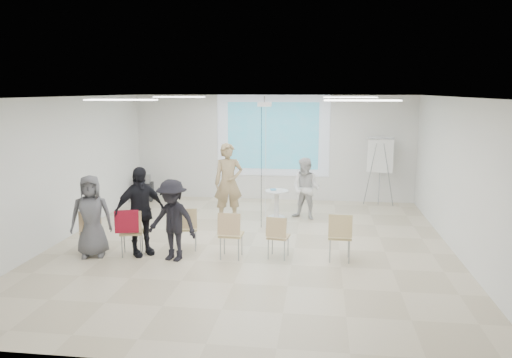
# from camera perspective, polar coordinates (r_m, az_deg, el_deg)

# --- Properties ---
(floor) EXTENTS (8.00, 9.00, 0.10)m
(floor) POSITION_cam_1_polar(r_m,az_deg,el_deg) (10.25, -0.59, -7.96)
(floor) COLOR beige
(floor) RESTS_ON ground
(ceiling) EXTENTS (8.00, 9.00, 0.10)m
(ceiling) POSITION_cam_1_polar(r_m,az_deg,el_deg) (9.75, -0.62, 9.64)
(ceiling) COLOR white
(ceiling) RESTS_ON wall_back
(wall_back) EXTENTS (8.00, 0.10, 3.00)m
(wall_back) POSITION_cam_1_polar(r_m,az_deg,el_deg) (14.36, 1.96, 3.59)
(wall_back) COLOR silver
(wall_back) RESTS_ON floor
(wall_left) EXTENTS (0.10, 9.00, 3.00)m
(wall_left) POSITION_cam_1_polar(r_m,az_deg,el_deg) (11.19, -21.61, 1.02)
(wall_left) COLOR silver
(wall_left) RESTS_ON floor
(wall_right) EXTENTS (0.10, 9.00, 3.00)m
(wall_right) POSITION_cam_1_polar(r_m,az_deg,el_deg) (10.14, 22.68, 0.08)
(wall_right) COLOR silver
(wall_right) RESTS_ON floor
(projection_halo) EXTENTS (3.20, 0.01, 2.30)m
(projection_halo) POSITION_cam_1_polar(r_m,az_deg,el_deg) (14.26, 1.94, 4.96)
(projection_halo) COLOR silver
(projection_halo) RESTS_ON wall_back
(projection_image) EXTENTS (2.60, 0.01, 1.90)m
(projection_image) POSITION_cam_1_polar(r_m,az_deg,el_deg) (14.24, 1.94, 4.96)
(projection_image) COLOR #369FBA
(projection_image) RESTS_ON wall_back
(pedestal_table) EXTENTS (0.70, 0.70, 0.73)m
(pedestal_table) POSITION_cam_1_polar(r_m,az_deg,el_deg) (12.30, 2.36, -2.69)
(pedestal_table) COLOR white
(pedestal_table) RESTS_ON floor
(player_left) EXTENTS (0.91, 0.75, 2.15)m
(player_left) POSITION_cam_1_polar(r_m,az_deg,el_deg) (11.91, -3.17, 0.16)
(player_left) COLOR tan
(player_left) RESTS_ON floor
(player_right) EXTENTS (0.99, 0.90, 1.68)m
(player_right) POSITION_cam_1_polar(r_m,az_deg,el_deg) (12.22, 5.74, -0.74)
(player_right) COLOR white
(player_right) RESTS_ON floor
(controller_left) EXTENTS (0.08, 0.14, 0.04)m
(controller_left) POSITION_cam_1_polar(r_m,az_deg,el_deg) (12.07, -2.13, 1.94)
(controller_left) COLOR white
(controller_left) RESTS_ON player_left
(controller_right) EXTENTS (0.09, 0.14, 0.04)m
(controller_right) POSITION_cam_1_polar(r_m,az_deg,el_deg) (12.42, 4.97, 0.82)
(controller_right) COLOR white
(controller_right) RESTS_ON player_right
(chair_far_left) EXTENTS (0.55, 0.57, 0.88)m
(chair_far_left) POSITION_cam_1_polar(r_m,az_deg,el_deg) (10.17, -18.37, -5.29)
(chair_far_left) COLOR tan
(chair_far_left) RESTS_ON floor
(chair_left_mid) EXTENTS (0.53, 0.55, 0.91)m
(chair_left_mid) POSITION_cam_1_polar(r_m,az_deg,el_deg) (9.79, -14.08, -5.56)
(chair_left_mid) COLOR tan
(chair_left_mid) RESTS_ON floor
(chair_left_inner) EXTENTS (0.49, 0.52, 0.87)m
(chair_left_inner) POSITION_cam_1_polar(r_m,az_deg,el_deg) (9.94, -7.91, -5.25)
(chair_left_inner) COLOR #CFB878
(chair_left_inner) RESTS_ON floor
(chair_center) EXTENTS (0.43, 0.47, 0.91)m
(chair_center) POSITION_cam_1_polar(r_m,az_deg,el_deg) (9.35, -2.95, -5.99)
(chair_center) COLOR tan
(chair_center) RESTS_ON floor
(chair_right_inner) EXTENTS (0.44, 0.47, 0.82)m
(chair_right_inner) POSITION_cam_1_polar(r_m,az_deg,el_deg) (9.38, 2.47, -6.27)
(chair_right_inner) COLOR tan
(chair_right_inner) RESTS_ON floor
(chair_right_far) EXTENTS (0.44, 0.47, 0.92)m
(chair_right_far) POSITION_cam_1_polar(r_m,az_deg,el_deg) (9.33, 9.57, -6.13)
(chair_right_far) COLOR tan
(chair_right_far) RESTS_ON floor
(red_jacket) EXTENTS (0.45, 0.21, 0.42)m
(red_jacket) POSITION_cam_1_polar(r_m,az_deg,el_deg) (9.63, -14.56, -4.72)
(red_jacket) COLOR maroon
(red_jacket) RESTS_ON chair_left_mid
(laptop) EXTENTS (0.36, 0.30, 0.03)m
(laptop) POSITION_cam_1_polar(r_m,az_deg,el_deg) (10.04, -7.85, -5.37)
(laptop) COLOR black
(laptop) RESTS_ON chair_left_inner
(audience_left) EXTENTS (1.30, 1.29, 1.97)m
(audience_left) POSITION_cam_1_polar(r_m,az_deg,el_deg) (9.73, -13.17, -2.89)
(audience_left) COLOR black
(audience_left) RESTS_ON floor
(audience_mid) EXTENTS (1.25, 0.90, 1.73)m
(audience_mid) POSITION_cam_1_polar(r_m,az_deg,el_deg) (9.34, -9.55, -4.07)
(audience_mid) COLOR black
(audience_mid) RESTS_ON floor
(audience_outer) EXTENTS (0.98, 0.79, 1.75)m
(audience_outer) POSITION_cam_1_polar(r_m,az_deg,el_deg) (9.93, -18.34, -3.52)
(audience_outer) COLOR #5E5E63
(audience_outer) RESTS_ON floor
(flipchart_easel) EXTENTS (0.81, 0.62, 1.88)m
(flipchart_easel) POSITION_cam_1_polar(r_m,az_deg,el_deg) (13.91, 14.02, 2.62)
(flipchart_easel) COLOR gray
(flipchart_easel) RESTS_ON floor
(av_cart) EXTENTS (0.57, 0.49, 0.74)m
(av_cart) POSITION_cam_1_polar(r_m,az_deg,el_deg) (14.61, -12.66, -1.13)
(av_cart) COLOR black
(av_cart) RESTS_ON floor
(ceiling_projector) EXTENTS (0.30, 0.25, 3.00)m
(ceiling_projector) POSITION_cam_1_polar(r_m,az_deg,el_deg) (11.22, 0.97, 7.86)
(ceiling_projector) COLOR white
(ceiling_projector) RESTS_ON ceiling
(fluor_panel_nw) EXTENTS (1.20, 0.30, 0.02)m
(fluor_panel_nw) POSITION_cam_1_polar(r_m,az_deg,el_deg) (12.13, -8.77, 9.24)
(fluor_panel_nw) COLOR white
(fluor_panel_nw) RESTS_ON ceiling
(fluor_panel_ne) EXTENTS (1.20, 0.30, 0.02)m
(fluor_panel_ne) POSITION_cam_1_polar(r_m,az_deg,el_deg) (11.67, 10.71, 9.16)
(fluor_panel_ne) COLOR white
(fluor_panel_ne) RESTS_ON ceiling
(fluor_panel_sw) EXTENTS (1.20, 0.30, 0.02)m
(fluor_panel_sw) POSITION_cam_1_polar(r_m,az_deg,el_deg) (8.82, -15.18, 8.72)
(fluor_panel_sw) COLOR white
(fluor_panel_sw) RESTS_ON ceiling
(fluor_panel_se) EXTENTS (1.20, 0.30, 0.02)m
(fluor_panel_se) POSITION_cam_1_polar(r_m,az_deg,el_deg) (8.17, 12.02, 8.77)
(fluor_panel_se) COLOR white
(fluor_panel_se) RESTS_ON ceiling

